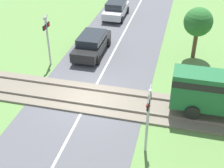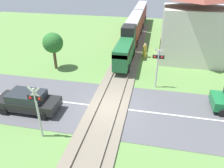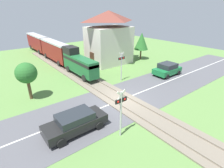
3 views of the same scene
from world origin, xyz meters
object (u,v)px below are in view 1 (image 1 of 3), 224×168
object	(u,v)px
car_behind_queue	(116,9)
crossing_signal_east_approach	(148,112)
car_near_crossing	(92,44)
crossing_signal_west_approach	(47,34)

from	to	relation	value
car_behind_queue	crossing_signal_east_approach	bearing A→B (deg)	17.86
car_near_crossing	crossing_signal_east_approach	world-z (taller)	crossing_signal_east_approach
car_near_crossing	car_behind_queue	size ratio (longest dim) A/B	1.11
crossing_signal_east_approach	car_near_crossing	bearing A→B (deg)	-149.10
car_near_crossing	crossing_signal_east_approach	bearing A→B (deg)	30.90
car_behind_queue	crossing_signal_east_approach	distance (m)	16.72
car_behind_queue	crossing_signal_west_approach	bearing A→B (deg)	-13.25
crossing_signal_west_approach	crossing_signal_east_approach	bearing A→B (deg)	48.98
car_near_crossing	car_behind_queue	bearing A→B (deg)	180.00
crossing_signal_west_approach	crossing_signal_east_approach	size ratio (longest dim) A/B	1.00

